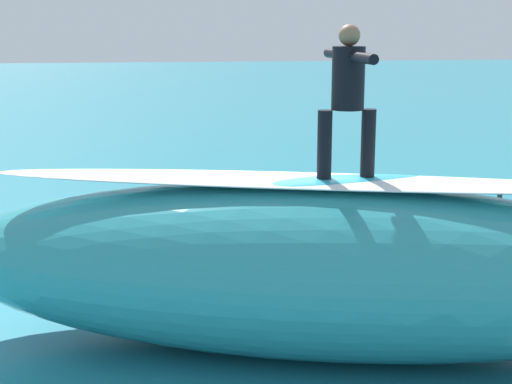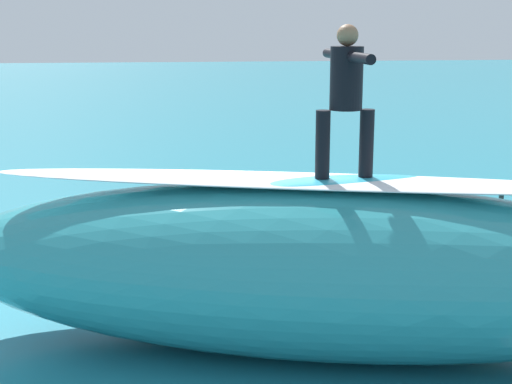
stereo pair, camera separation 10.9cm
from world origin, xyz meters
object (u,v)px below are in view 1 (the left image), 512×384
(surfboard_riding, at_px, (345,181))
(surfer_riding, at_px, (348,90))
(surfer_paddling, at_px, (187,242))
(buoy_marker, at_px, (496,248))
(surfboard_paddling, at_px, (196,252))

(surfboard_riding, xyz_separation_m, surfer_riding, (-0.00, 0.00, 0.99))
(surfboard_riding, bearing_deg, surfer_paddling, -70.70)
(surfer_paddling, relative_size, buoy_marker, 1.47)
(surfboard_riding, relative_size, surfboard_paddling, 0.93)
(surfboard_paddling, distance_m, surfer_paddling, 0.24)
(surfer_paddling, xyz_separation_m, buoy_marker, (-4.53, 1.39, 0.13))
(surfboard_riding, bearing_deg, surfer_riding, 107.39)
(surfboard_paddling, bearing_deg, surfboard_riding, -83.91)
(surfer_riding, xyz_separation_m, surfer_paddling, (1.57, -3.78, -2.73))
(surfboard_riding, height_order, surfer_riding, surfer_riding)
(surfer_riding, distance_m, surfer_paddling, 4.92)
(buoy_marker, bearing_deg, surfer_paddling, -17.10)
(surfboard_riding, bearing_deg, buoy_marker, -144.35)
(surfer_paddling, distance_m, buoy_marker, 4.74)
(surfer_paddling, bearing_deg, surfboard_paddling, -0.00)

